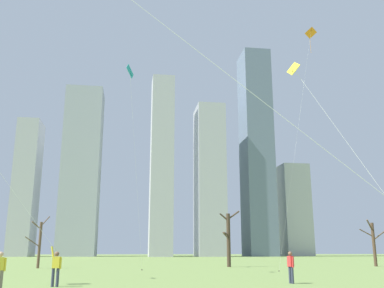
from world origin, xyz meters
TOP-DOWN VIEW (x-y plane):
  - kite_flyer_far_back_blue at (-8.73, 9.34)m, footprint 13.13×1.36m
  - kite_flyer_midfield_right_purple at (1.68, -1.89)m, footprint 16.88×2.71m
  - bystander_strolling_midfield at (5.79, 9.97)m, footprint 0.27×0.50m
  - distant_kite_drifting_left_teal at (-2.91, 20.22)m, footprint 1.91×7.77m
  - distant_kite_drifting_right_orange at (13.86, 23.59)m, footprint 5.19×0.92m
  - bare_tree_rightmost at (24.05, 32.83)m, footprint 2.81×1.25m
  - bare_tree_right_of_center at (7.86, 33.47)m, footprint 2.31×1.92m
  - bare_tree_center at (-11.37, 32.73)m, footprint 1.83×2.40m
  - skyline_tall_tower at (-33.84, 122.49)m, footprint 6.42×10.18m
  - skyline_slender_spire at (50.03, 122.01)m, footprint 8.65×9.12m
  - skyline_mid_tower_right at (6.21, 112.74)m, footprint 6.61×7.97m
  - skyline_mid_tower_left at (20.95, 114.92)m, footprint 8.27×11.62m
  - skyline_short_annex at (36.68, 117.16)m, footprint 8.64×10.98m
  - skyline_squat_block at (-17.98, 123.15)m, footprint 11.23×11.85m

SIDE VIEW (x-z plane):
  - bystander_strolling_midfield at x=5.79m, z-range 0.09..1.71m
  - bare_tree_center at x=-11.37m, z-range -0.10..5.02m
  - bare_tree_rightmost at x=24.05m, z-range 0.07..5.08m
  - bare_tree_right_of_center at x=7.86m, z-range 0.05..5.95m
  - kite_flyer_midfield_right_purple at x=1.68m, z-range -3.62..12.31m
  - kite_flyer_far_back_blue at x=-8.73m, z-range -4.43..13.48m
  - skyline_slender_spire at x=50.03m, z-range 0.00..28.99m
  - distant_kite_drifting_left_teal at x=-2.91m, z-range 6.45..22.58m
  - skyline_tall_tower at x=-33.84m, z-range 0.00..40.66m
  - distant_kite_drifting_right_orange at x=13.86m, z-range 9.08..31.89m
  - skyline_mid_tower_left at x=20.95m, z-range 0.00..45.33m
  - skyline_squat_block at x=-17.98m, z-range 0.00..51.80m
  - skyline_mid_tower_right at x=6.21m, z-range 0.00..53.25m
  - skyline_short_annex at x=36.68m, z-range 0.00..65.55m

